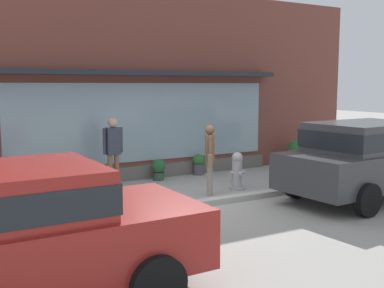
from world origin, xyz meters
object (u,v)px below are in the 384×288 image
object	(u,v)px
pedestrian_with_handbag	(210,156)
potted_plant_trailing_edge	(159,169)
parked_car_dark_gray	(369,156)
potted_plant_low_front	(198,164)
parked_car_red	(0,231)
fire_hydrant	(237,171)
potted_plant_doorstep	(74,177)
pedestrian_passerby	(113,147)
potted_plant_by_entrance	(33,181)
potted_plant_window_right	(298,152)

from	to	relation	value
pedestrian_with_handbag	potted_plant_trailing_edge	xyz separation A→B (m)	(-0.26, 2.10, -0.60)
parked_car_dark_gray	potted_plant_low_front	distance (m)	4.60
potted_plant_trailing_edge	parked_car_red	bearing A→B (deg)	-129.07
fire_hydrant	potted_plant_doorstep	xyz separation A→B (m)	(-3.32, 2.00, -0.16)
pedestrian_passerby	potted_plant_trailing_edge	distance (m)	1.64
potted_plant_by_entrance	potted_plant_low_front	size ratio (longest dim) A/B	0.88
parked_car_red	potted_plant_low_front	world-z (taller)	parked_car_red
parked_car_dark_gray	pedestrian_with_handbag	bearing A→B (deg)	141.18
potted_plant_doorstep	potted_plant_window_right	distance (m)	6.80
pedestrian_passerby	parked_car_red	size ratio (longest dim) A/B	0.39
parked_car_red	potted_plant_trailing_edge	bearing A→B (deg)	49.86
fire_hydrant	potted_plant_window_right	distance (m)	3.86
parked_car_dark_gray	parked_car_red	bearing A→B (deg)	-172.84
fire_hydrant	parked_car_dark_gray	world-z (taller)	parked_car_dark_gray
parked_car_dark_gray	potted_plant_doorstep	world-z (taller)	parked_car_dark_gray
potted_plant_trailing_edge	potted_plant_low_front	bearing A→B (deg)	5.75
fire_hydrant	potted_plant_trailing_edge	bearing A→B (deg)	120.69
pedestrian_passerby	parked_car_red	bearing A→B (deg)	52.75
pedestrian_passerby	potted_plant_low_front	xyz separation A→B (m)	(2.68, 0.60, -0.70)
pedestrian_passerby	parked_car_dark_gray	distance (m)	5.76
parked_car_dark_gray	potted_plant_by_entrance	world-z (taller)	parked_car_dark_gray
potted_plant_low_front	potted_plant_window_right	distance (m)	3.34
potted_plant_doorstep	pedestrian_with_handbag	bearing A→B (deg)	-41.74
parked_car_dark_gray	potted_plant_low_front	size ratio (longest dim) A/B	7.79
parked_car_red	potted_plant_low_front	bearing A→B (deg)	43.49
fire_hydrant	potted_plant_trailing_edge	size ratio (longest dim) A/B	1.62
fire_hydrant	pedestrian_passerby	world-z (taller)	pedestrian_passerby
pedestrian_with_handbag	potted_plant_low_front	size ratio (longest dim) A/B	2.74
parked_car_dark_gray	fire_hydrant	bearing A→B (deg)	128.36
potted_plant_trailing_edge	potted_plant_low_front	world-z (taller)	potted_plant_low_front
pedestrian_with_handbag	parked_car_dark_gray	size ratio (longest dim) A/B	0.35
potted_plant_window_right	pedestrian_passerby	bearing A→B (deg)	-177.47
fire_hydrant	potted_plant_doorstep	bearing A→B (deg)	148.95
pedestrian_passerby	fire_hydrant	bearing A→B (deg)	144.61
potted_plant_trailing_edge	potted_plant_low_front	size ratio (longest dim) A/B	0.95
pedestrian_passerby	potted_plant_window_right	distance (m)	6.03
pedestrian_passerby	potted_plant_doorstep	xyz separation A→B (m)	(-0.79, 0.55, -0.73)
pedestrian_with_handbag	potted_plant_doorstep	distance (m)	3.34
pedestrian_with_handbag	potted_plant_trailing_edge	world-z (taller)	pedestrian_with_handbag
parked_car_dark_gray	parked_car_red	size ratio (longest dim) A/B	1.03
potted_plant_trailing_edge	pedestrian_passerby	bearing A→B (deg)	-161.49
parked_car_red	potted_plant_doorstep	distance (m)	6.23
fire_hydrant	potted_plant_doorstep	world-z (taller)	fire_hydrant
potted_plant_low_front	fire_hydrant	bearing A→B (deg)	-93.95
pedestrian_passerby	potted_plant_low_front	bearing A→B (deg)	-173.10
fire_hydrant	potted_plant_window_right	bearing A→B (deg)	26.32
pedestrian_passerby	potted_plant_trailing_edge	bearing A→B (deg)	-167.17
pedestrian_with_handbag	potted_plant_by_entrance	world-z (taller)	pedestrian_with_handbag
parked_car_dark_gray	potted_plant_doorstep	distance (m)	6.75
pedestrian_with_handbag	parked_car_red	world-z (taller)	parked_car_red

